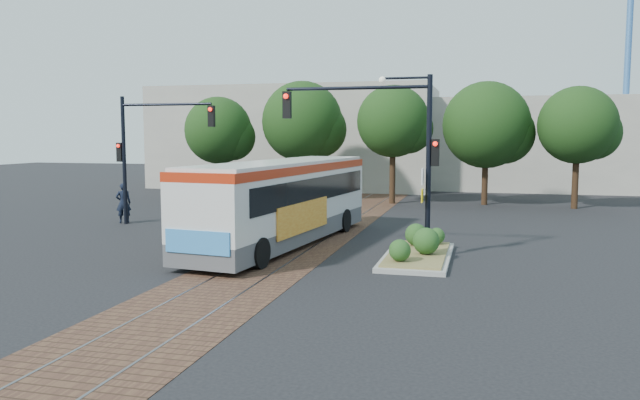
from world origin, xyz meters
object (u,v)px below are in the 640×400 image
(traffic_island, at_px, (418,249))
(parked_car, at_px, (218,195))
(signal_pole_main, at_px, (392,136))
(signal_pole_left, at_px, (145,142))
(city_bus, at_px, (284,198))
(officer, at_px, (123,203))

(traffic_island, distance_m, parked_car, 19.13)
(traffic_island, bearing_deg, signal_pole_main, 174.64)
(signal_pole_left, bearing_deg, city_bus, -23.35)
(city_bus, relative_size, signal_pole_left, 2.04)
(traffic_island, relative_size, officer, 2.69)
(signal_pole_main, bearing_deg, traffic_island, -5.36)
(city_bus, xyz_separation_m, signal_pole_left, (-7.86, 3.39, 2.07))
(signal_pole_left, relative_size, officer, 3.11)
(officer, distance_m, parked_car, 8.53)
(officer, height_order, parked_car, officer)
(parked_car, bearing_deg, traffic_island, -125.01)
(signal_pole_left, bearing_deg, officer, 169.29)
(traffic_island, xyz_separation_m, officer, (-14.60, 5.16, 0.64))
(city_bus, distance_m, officer, 10.00)
(signal_pole_left, bearing_deg, signal_pole_main, -21.45)
(traffic_island, relative_size, parked_car, 1.31)
(city_bus, height_order, signal_pole_main, signal_pole_main)
(city_bus, xyz_separation_m, traffic_island, (5.33, -1.50, -1.46))
(signal_pole_left, distance_m, officer, 3.24)
(city_bus, bearing_deg, officer, 165.28)
(officer, bearing_deg, traffic_island, 123.17)
(traffic_island, xyz_separation_m, signal_pole_left, (-13.19, 4.89, 3.54))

